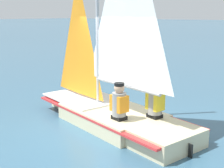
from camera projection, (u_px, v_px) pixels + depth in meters
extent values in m
plane|color=#38607A|center=(112.00, 124.00, 7.44)|extent=(260.00, 260.00, 0.00)
cube|color=beige|center=(112.00, 116.00, 7.40)|extent=(2.10, 2.75, 0.37)
cube|color=beige|center=(74.00, 101.00, 8.72)|extent=(1.07, 1.20, 0.37)
cube|color=beige|center=(167.00, 138.00, 6.08)|extent=(1.51, 1.32, 0.37)
cube|color=red|center=(112.00, 111.00, 7.37)|extent=(2.62, 4.59, 0.05)
cube|color=silver|center=(84.00, 97.00, 8.28)|extent=(1.87, 2.29, 0.04)
cylinder|color=#B7B7BC|center=(97.00, 8.00, 7.27)|extent=(0.08, 0.08, 4.66)
cylinder|color=#B7B7BC|center=(126.00, 86.00, 6.85)|extent=(0.61, 2.01, 0.07)
pyramid|color=orange|center=(79.00, 36.00, 8.05)|extent=(0.44, 1.45, 3.07)
cube|color=black|center=(191.00, 151.00, 5.66)|extent=(0.05, 0.09, 0.26)
cube|color=black|center=(119.00, 126.00, 6.66)|extent=(0.31, 0.33, 0.45)
cylinder|color=gray|center=(119.00, 104.00, 6.56)|extent=(0.37, 0.37, 0.50)
cube|color=orange|center=(119.00, 103.00, 6.55)|extent=(0.34, 0.40, 0.35)
sphere|color=tan|center=(119.00, 88.00, 6.48)|extent=(0.22, 0.22, 0.22)
cylinder|color=black|center=(119.00, 84.00, 6.46)|extent=(0.26, 0.26, 0.06)
cube|color=black|center=(154.00, 124.00, 6.78)|extent=(0.31, 0.33, 0.45)
cylinder|color=gray|center=(155.00, 103.00, 6.67)|extent=(0.37, 0.37, 0.50)
cube|color=yellow|center=(155.00, 102.00, 6.66)|extent=(0.34, 0.40, 0.35)
sphere|color=#A87A56|center=(156.00, 87.00, 6.59)|extent=(0.22, 0.22, 0.22)
cylinder|color=black|center=(156.00, 83.00, 6.58)|extent=(0.26, 0.26, 0.06)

